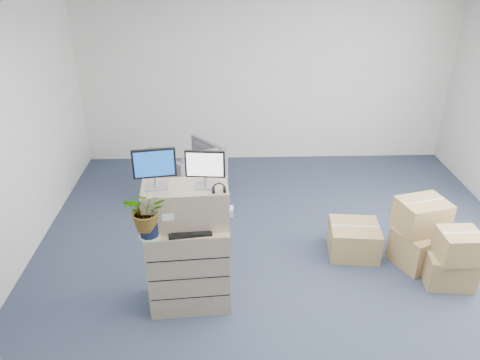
% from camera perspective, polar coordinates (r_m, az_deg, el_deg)
% --- Properties ---
extents(ground, '(7.00, 7.00, 0.00)m').
position_cam_1_polar(ground, '(5.20, 6.07, -13.34)').
color(ground, '#23293F').
rests_on(ground, ground).
extents(wall_back, '(6.00, 0.02, 2.80)m').
position_cam_1_polar(wall_back, '(7.70, 3.23, 12.39)').
color(wall_back, beige).
rests_on(wall_back, ground).
extents(filing_cabinet_lower, '(0.83, 0.55, 0.93)m').
position_cam_1_polar(filing_cabinet_lower, '(4.79, -6.21, -10.22)').
color(filing_cabinet_lower, tan).
rests_on(filing_cabinet_lower, ground).
extents(filing_cabinet_upper, '(0.83, 0.46, 0.40)m').
position_cam_1_polar(filing_cabinet_upper, '(4.46, -6.64, -3.05)').
color(filing_cabinet_upper, tan).
rests_on(filing_cabinet_upper, filing_cabinet_lower).
extents(monitor_left, '(0.39, 0.18, 0.39)m').
position_cam_1_polar(monitor_left, '(4.28, -10.39, 1.65)').
color(monitor_left, '#99999E').
rests_on(monitor_left, filing_cabinet_upper).
extents(monitor_right, '(0.37, 0.16, 0.36)m').
position_cam_1_polar(monitor_right, '(4.25, -4.28, 1.60)').
color(monitor_right, '#99999E').
rests_on(monitor_right, filing_cabinet_upper).
extents(headphones, '(0.12, 0.02, 0.12)m').
position_cam_1_polar(headphones, '(4.22, -2.59, -1.07)').
color(headphones, black).
rests_on(headphones, filing_cabinet_upper).
extents(keyboard, '(0.42, 0.23, 0.02)m').
position_cam_1_polar(keyboard, '(4.40, -6.12, -6.35)').
color(keyboard, black).
rests_on(keyboard, filing_cabinet_lower).
extents(mouse, '(0.10, 0.08, 0.03)m').
position_cam_1_polar(mouse, '(4.45, -2.47, -5.73)').
color(mouse, silver).
rests_on(mouse, filing_cabinet_lower).
extents(water_bottle, '(0.06, 0.06, 0.21)m').
position_cam_1_polar(water_bottle, '(4.54, -5.63, -3.81)').
color(water_bottle, gray).
rests_on(water_bottle, filing_cabinet_lower).
extents(phone_dock, '(0.06, 0.05, 0.13)m').
position_cam_1_polar(phone_dock, '(4.56, -6.60, -4.60)').
color(phone_dock, silver).
rests_on(phone_dock, filing_cabinet_lower).
extents(external_drive, '(0.18, 0.15, 0.05)m').
position_cam_1_polar(external_drive, '(4.64, -2.22, -4.04)').
color(external_drive, black).
rests_on(external_drive, filing_cabinet_lower).
extents(tissue_box, '(0.21, 0.11, 0.08)m').
position_cam_1_polar(tissue_box, '(4.54, -2.16, -3.86)').
color(tissue_box, '#3B74C9').
rests_on(tissue_box, external_drive).
extents(potted_plant, '(0.42, 0.46, 0.41)m').
position_cam_1_polar(potted_plant, '(4.29, -11.21, -4.19)').
color(potted_plant, '#A2C39D').
rests_on(potted_plant, filing_cabinet_lower).
extents(office_chair, '(1.11, 1.10, 0.83)m').
position_cam_1_polar(office_chair, '(6.83, -6.30, 1.46)').
color(office_chair, '#5C5C61').
rests_on(office_chair, ground).
extents(cardboard_boxes, '(1.48, 1.10, 0.79)m').
position_cam_1_polar(cardboard_boxes, '(5.70, 20.21, -7.15)').
color(cardboard_boxes, olive).
rests_on(cardboard_boxes, ground).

